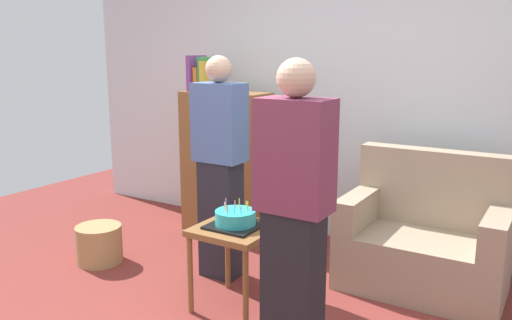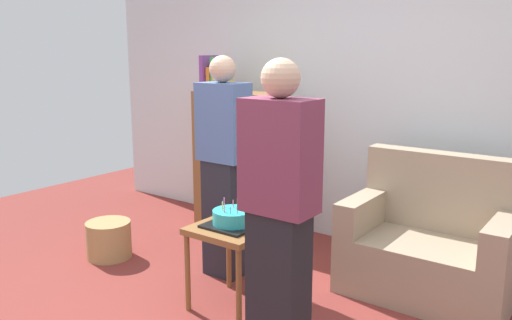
# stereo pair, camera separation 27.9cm
# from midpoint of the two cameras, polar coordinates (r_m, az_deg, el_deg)

# --- Properties ---
(wall_back) EXTENTS (6.00, 0.10, 2.70)m
(wall_back) POSITION_cam_midpoint_polar(r_m,az_deg,el_deg) (4.50, 14.48, 7.59)
(wall_back) COLOR silver
(wall_back) RESTS_ON ground_plane
(couch) EXTENTS (1.10, 0.70, 0.96)m
(couch) POSITION_cam_midpoint_polar(r_m,az_deg,el_deg) (3.87, 20.61, -8.85)
(couch) COLOR gray
(couch) RESTS_ON ground_plane
(bookshelf) EXTENTS (0.80, 0.36, 1.62)m
(bookshelf) POSITION_cam_midpoint_polar(r_m,az_deg,el_deg) (4.76, -0.38, -0.07)
(bookshelf) COLOR brown
(bookshelf) RESTS_ON ground_plane
(side_table) EXTENTS (0.48, 0.48, 0.56)m
(side_table) POSITION_cam_midpoint_polar(r_m,az_deg,el_deg) (3.37, -0.15, -8.63)
(side_table) COLOR brown
(side_table) RESTS_ON ground_plane
(birthday_cake) EXTENTS (0.32, 0.32, 0.17)m
(birthday_cake) POSITION_cam_midpoint_polar(r_m,az_deg,el_deg) (3.33, -0.15, -6.47)
(birthday_cake) COLOR black
(birthday_cake) RESTS_ON side_table
(person_blowing_candles) EXTENTS (0.36, 0.22, 1.63)m
(person_blowing_candles) POSITION_cam_midpoint_polar(r_m,az_deg,el_deg) (3.77, -1.44, -0.77)
(person_blowing_candles) COLOR #23232D
(person_blowing_candles) RESTS_ON ground_plane
(person_holding_cake) EXTENTS (0.36, 0.22, 1.63)m
(person_holding_cake) POSITION_cam_midpoint_polar(r_m,az_deg,el_deg) (2.60, 5.66, -6.69)
(person_holding_cake) COLOR black
(person_holding_cake) RESTS_ON ground_plane
(wicker_basket) EXTENTS (0.36, 0.36, 0.30)m
(wicker_basket) POSITION_cam_midpoint_polar(r_m,az_deg,el_deg) (4.41, -14.12, -8.49)
(wicker_basket) COLOR #A88451
(wicker_basket) RESTS_ON ground_plane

